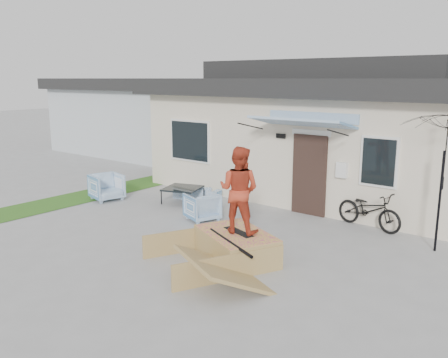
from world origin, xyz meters
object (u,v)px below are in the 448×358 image
Objects in this scene: armchair_left at (107,186)px; armchair_right at (202,205)px; loveseat at (197,190)px; skater at (239,188)px; coffee_table at (183,196)px; skateboard at (239,231)px; bicycle at (369,206)px; patio_umbrella at (443,168)px; skate_ramp at (236,246)px.

armchair_left reaches higher than armchair_right.
skater reaches higher than loveseat.
armchair_left is 0.51× the size of skater.
coffee_table is 4.61m from skater.
loveseat is 1.76× the size of skateboard.
bicycle is (7.04, 2.24, 0.12)m from armchair_left.
armchair_left is (-1.97, -1.77, 0.16)m from loveseat.
skater is at bearing 123.04° from loveseat.
patio_umbrella is 2.81× the size of skateboard.
armchair_right is at bearing -47.15° from skater.
skater reaches higher than skateboard.
bicycle is 0.78× the size of skate_ramp.
coffee_table is at bearing 165.75° from skateboard.
armchair_right is (1.54, -1.52, 0.11)m from loveseat.
armchair_left is at bearing 23.52° from loveseat.
armchair_left is at bearing -65.20° from armchair_right.
armchair_right reaches higher than skateboard.
skateboard is 0.47× the size of skater.
skateboard is 0.87m from skater.
skate_ramp is 1.30× the size of skater.
skate_ramp is at bearing 172.92° from bicycle.
armchair_left is at bearing -169.35° from patio_umbrella.
armchair_right is 2.77m from skate_ramp.
patio_umbrella is at bearing 62.82° from skateboard.
patio_umbrella is 1.31× the size of skater.
skateboard is (2.30, -1.52, 0.19)m from armchair_right.
skate_ramp is 1.17m from skater.
bicycle is at bearing -122.87° from skater.
loveseat is at bearing 95.07° from coffee_table.
armchair_left is 5.94m from skateboard.
patio_umbrella is at bearing -65.79° from armchair_left.
armchair_right is 0.35× the size of patio_umbrella.
loveseat is 0.63× the size of skate_ramp.
coffee_table is at bearing -45.61° from skater.
skate_ramp is at bearing 51.47° from skater.
armchair_right is at bearing 116.76° from loveseat.
coffee_table is 4.46m from skateboard.
bicycle reaches higher than armchair_left.
skateboard is at bearing 180.00° from skater.
loveseat is 2.66m from armchair_left.
armchair_right reaches higher than skate_ramp.
skater is (0.02, 0.05, 1.17)m from skate_ramp.
bicycle is at bearing 13.04° from coffee_table.
patio_umbrella reaches higher than bicycle.
patio_umbrella is (1.68, -0.61, 1.20)m from bicycle.
patio_umbrella reaches higher than armchair_left.
skate_ramp is (-2.93, -2.96, -1.47)m from patio_umbrella.
armchair_left reaches higher than loveseat.
patio_umbrella reaches higher than coffee_table.
bicycle is (5.07, 0.47, 0.28)m from loveseat.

